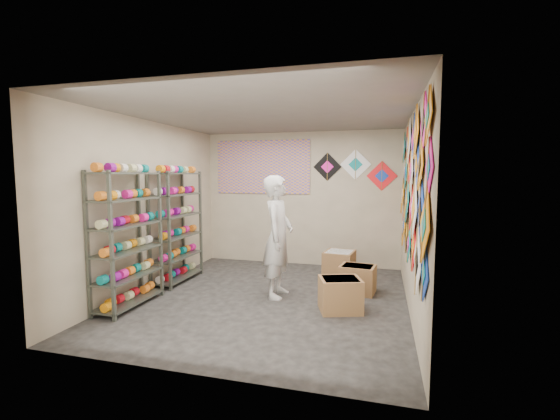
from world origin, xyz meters
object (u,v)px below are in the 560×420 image
(shopkeeper, at_px, (278,237))
(carton_c, at_px, (339,265))
(shelf_rack_back, at_px, (177,227))
(carton_b, at_px, (357,279))
(carton_a, at_px, (340,295))
(shelf_rack_front, at_px, (127,239))

(shopkeeper, relative_size, carton_c, 3.32)
(shelf_rack_back, height_order, shopkeeper, shelf_rack_back)
(shopkeeper, distance_m, carton_b, 1.43)
(shopkeeper, bearing_deg, carton_a, -111.16)
(shelf_rack_back, xyz_separation_m, carton_b, (3.05, 0.16, -0.74))
(carton_a, bearing_deg, shelf_rack_front, 173.38)
(shelf_rack_back, distance_m, carton_a, 3.05)
(carton_a, bearing_deg, carton_c, 78.45)
(shelf_rack_back, xyz_separation_m, carton_a, (2.88, -0.71, -0.72))
(carton_b, bearing_deg, shelf_rack_front, -146.43)
(carton_a, xyz_separation_m, carton_c, (-0.19, 1.65, 0.02))
(shelf_rack_back, relative_size, carton_c, 3.45)
(shelf_rack_front, distance_m, carton_b, 3.46)
(shelf_rack_front, bearing_deg, carton_c, 39.80)
(carton_c, bearing_deg, carton_a, -76.01)
(shelf_rack_front, relative_size, carton_b, 3.62)
(shelf_rack_back, xyz_separation_m, shopkeeper, (1.90, -0.32, -0.03))
(shopkeeper, bearing_deg, shelf_rack_back, 80.90)
(shelf_rack_front, height_order, shopkeeper, shelf_rack_front)
(shelf_rack_back, relative_size, shopkeeper, 1.04)
(shopkeeper, xyz_separation_m, carton_b, (1.15, 0.48, -0.70))
(carton_b, bearing_deg, carton_c, 123.43)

